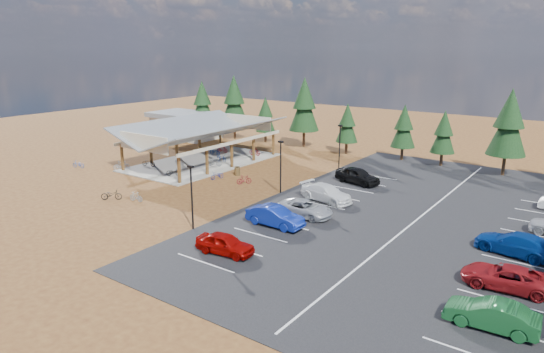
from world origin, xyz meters
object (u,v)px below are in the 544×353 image
object	(u,v)px
bike_7	(255,151)
bike_15	(244,180)
outbuilding	(186,125)
bike_12	(111,195)
car_5	(491,315)
lamp_post_0	(192,193)
bike_pavilion	(202,132)
bike_9	(122,165)
car_1	(275,216)
bike_4	(174,172)
trash_bin_0	(237,171)
car_4	(357,175)
bike_6	(222,158)
bike_13	(136,197)
bike_0	(149,162)
lamp_post_1	(281,163)
bike_5	(215,162)
bike_2	(215,151)
bike_3	(222,149)
car_2	(305,208)
bike_10	(78,164)
car_7	(516,244)
bike_14	(217,175)
bike_1	(180,161)
car_6	(506,277)
car_3	(326,193)
lamp_post_2	(340,144)

from	to	relation	value
bike_7	bike_15	xyz separation A→B (m)	(7.22, -11.14, -0.15)
outbuilding	bike_12	world-z (taller)	outbuilding
car_5	lamp_post_0	bearing A→B (deg)	-96.91
bike_pavilion	outbuilding	distance (m)	17.89
bike_9	car_1	xyz separation A→B (m)	(24.89, -4.51, 0.29)
bike_4	car_5	size ratio (longest dim) A/B	0.38
trash_bin_0	car_4	world-z (taller)	car_4
bike_6	bike_13	size ratio (longest dim) A/B	1.15
outbuilding	bike_6	size ratio (longest dim) A/B	6.36
bike_0	lamp_post_1	bearing A→B (deg)	-100.05
bike_5	bike_2	bearing A→B (deg)	26.73
bike_2	bike_15	world-z (taller)	bike_2
bike_3	car_2	size ratio (longest dim) A/B	0.31
lamp_post_1	car_2	size ratio (longest dim) A/B	1.06
lamp_post_0	car_2	xyz separation A→B (m)	(5.50, 7.60, -2.26)
bike_0	bike_15	xyz separation A→B (m)	(13.77, 0.87, -0.10)
bike_0	car_5	world-z (taller)	car_5
bike_13	car_1	world-z (taller)	car_1
trash_bin_0	bike_15	xyz separation A→B (m)	(2.99, -2.49, 0.02)
bike_10	outbuilding	bearing A→B (deg)	175.62
lamp_post_0	car_7	distance (m)	23.36
bike_6	lamp_post_1	bearing A→B (deg)	-105.75
bike_5	bike_12	world-z (taller)	bike_5
lamp_post_0	bike_14	size ratio (longest dim) A/B	3.20
bike_1	bike_5	distance (m)	4.32
bike_0	bike_13	size ratio (longest dim) A/B	1.20
lamp_post_1	bike_6	world-z (taller)	lamp_post_1
bike_3	bike_10	xyz separation A→B (m)	(-8.46, -15.89, -0.12)
car_2	car_6	distance (m)	16.64
lamp_post_0	car_2	bearing A→B (deg)	54.07
bike_10	car_3	bearing A→B (deg)	86.19
bike_13	bike_14	bearing A→B (deg)	166.90
outbuilding	car_4	world-z (taller)	outbuilding
lamp_post_2	outbuilding	bearing A→B (deg)	172.15
lamp_post_0	bike_13	bearing A→B (deg)	167.56
lamp_post_2	bike_5	size ratio (longest dim) A/B	2.87
bike_5	outbuilding	bearing A→B (deg)	39.60
car_4	car_3	bearing A→B (deg)	-165.36
car_4	bike_9	bearing A→B (deg)	125.15
bike_6	bike_9	distance (m)	11.84
bike_1	bike_9	bearing A→B (deg)	147.93
car_4	bike_13	bearing A→B (deg)	153.17
car_6	bike_14	bearing A→B (deg)	-111.00
lamp_post_1	bike_7	size ratio (longest dim) A/B	2.97
bike_14	car_4	xyz separation A→B (m)	(13.03, 7.16, 0.45)
car_6	car_5	bearing A→B (deg)	-2.28
bike_4	car_3	xyz separation A→B (m)	(17.85, 2.15, 0.25)
trash_bin_0	lamp_post_1	bearing A→B (deg)	-20.18
bike_10	car_1	world-z (taller)	car_1
bike_0	car_1	world-z (taller)	car_1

